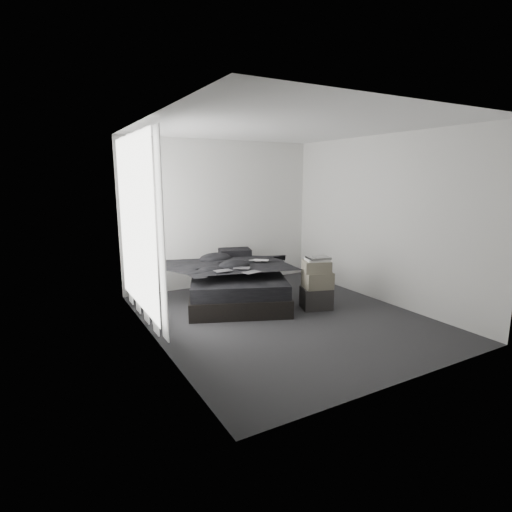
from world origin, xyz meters
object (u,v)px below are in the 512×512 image
laptop (258,257)px  side_stand (146,282)px  box_lower (316,298)px  bed (237,293)px

laptop → side_stand: (-1.63, 0.74, -0.37)m
laptop → box_lower: 1.13m
laptop → side_stand: size_ratio=0.47×
bed → laptop: 0.67m
side_stand → box_lower: (2.17, -1.57, -0.17)m
bed → laptop: bearing=7.5°
bed → laptop: (0.35, -0.09, 0.57)m
bed → box_lower: box_lower is taller
laptop → box_lower: bearing=-16.7°
bed → side_stand: (-1.29, 0.65, 0.20)m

